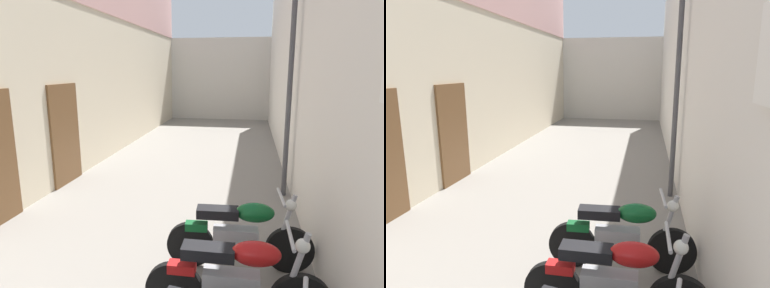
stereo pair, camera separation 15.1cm
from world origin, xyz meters
TOP-DOWN VIEW (x-y plane):
  - ground_plane at (0.00, 7.12)m, footprint 34.25×34.25m
  - building_left at (-2.64, 9.07)m, footprint 0.45×18.25m
  - building_right at (2.65, 9.12)m, footprint 0.45×18.25m
  - building_far_end at (0.00, 19.25)m, footprint 7.89×2.00m
  - motorcycle_fourth at (1.51, 4.06)m, footprint 1.85×0.58m
  - motorcycle_fifth at (1.51, 5.02)m, footprint 1.85×0.58m
  - street_lamp at (2.20, 7.79)m, footprint 0.79×0.18m

SIDE VIEW (x-z plane):
  - ground_plane at x=0.00m, z-range 0.00..0.00m
  - motorcycle_fourth at x=1.51m, z-range -0.02..1.02m
  - motorcycle_fifth at x=1.51m, z-range -0.02..1.02m
  - building_far_end at x=0.00m, z-range 0.00..4.02m
  - street_lamp at x=2.20m, z-range 0.39..4.63m
  - building_right at x=2.65m, z-range 0.00..6.08m
  - building_left at x=-2.64m, z-range 0.02..7.17m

